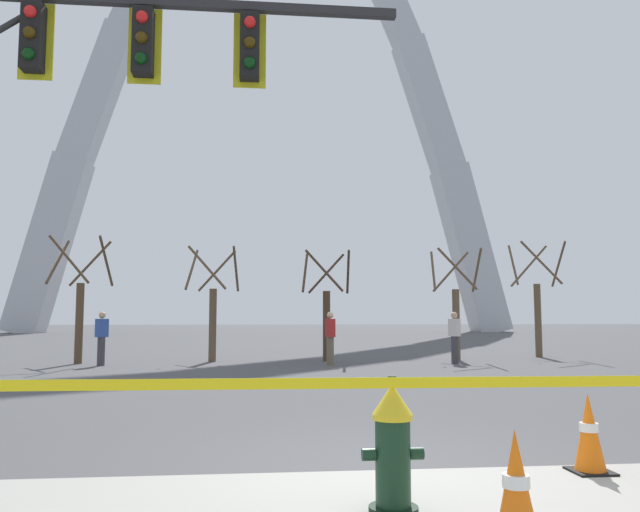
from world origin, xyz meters
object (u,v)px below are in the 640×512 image
object	(u,v)px
traffic_cone_mid_sidewalk	(516,490)
monument_arch	(268,111)
pedestrian_walking_left	(330,338)
pedestrian_walking_right	(102,338)
pedestrian_standing_center	(455,337)
traffic_cone_curb_edge	(589,433)
fire_hydrant	(393,448)

from	to	relation	value
traffic_cone_mid_sidewalk	monument_arch	size ratio (longest dim) A/B	0.01
traffic_cone_mid_sidewalk	pedestrian_walking_left	xyz separation A→B (m)	(0.66, 15.07, 0.46)
traffic_cone_mid_sidewalk	pedestrian_walking_right	xyz separation A→B (m)	(-6.10, 15.62, 0.46)
pedestrian_standing_center	pedestrian_walking_left	bearing A→B (deg)	-176.56
pedestrian_standing_center	pedestrian_walking_right	distance (m)	10.67
pedestrian_walking_right	pedestrian_standing_center	bearing A→B (deg)	-1.67
traffic_cone_curb_edge	monument_arch	distance (m)	59.47
pedestrian_walking_left	pedestrian_walking_right	distance (m)	6.79
traffic_cone_mid_sidewalk	pedestrian_standing_center	bearing A→B (deg)	73.39
fire_hydrant	monument_arch	size ratio (longest dim) A/B	0.02
fire_hydrant	traffic_cone_curb_edge	size ratio (longest dim) A/B	1.36
fire_hydrant	traffic_cone_curb_edge	xyz separation A→B (m)	(2.06, 0.97, -0.11)
traffic_cone_mid_sidewalk	pedestrian_walking_right	size ratio (longest dim) A/B	0.46
monument_arch	pedestrian_standing_center	distance (m)	47.14
traffic_cone_curb_edge	pedestrian_walking_right	xyz separation A→B (m)	(-7.56, 13.83, 0.46)
traffic_cone_mid_sidewalk	traffic_cone_curb_edge	xyz separation A→B (m)	(1.46, 1.79, 0.00)
pedestrian_standing_center	pedestrian_walking_right	xyz separation A→B (m)	(-10.67, 0.31, 0.00)
fire_hydrant	traffic_cone_mid_sidewalk	world-z (taller)	fire_hydrant
pedestrian_standing_center	pedestrian_walking_right	world-z (taller)	same
pedestrian_walking_left	pedestrian_standing_center	size ratio (longest dim) A/B	1.00
fire_hydrant	pedestrian_walking_left	xyz separation A→B (m)	(1.26, 14.25, 0.35)
fire_hydrant	pedestrian_walking_right	distance (m)	15.79
traffic_cone_curb_edge	monument_arch	world-z (taller)	monument_arch
traffic_cone_curb_edge	pedestrian_walking_left	distance (m)	13.32
fire_hydrant	pedestrian_walking_right	size ratio (longest dim) A/B	0.62
traffic_cone_mid_sidewalk	traffic_cone_curb_edge	size ratio (longest dim) A/B	1.00
traffic_cone_mid_sidewalk	monument_arch	world-z (taller)	monument_arch
pedestrian_walking_left	fire_hydrant	bearing A→B (deg)	-95.05
monument_arch	fire_hydrant	bearing A→B (deg)	-90.18
pedestrian_walking_right	traffic_cone_mid_sidewalk	bearing A→B (deg)	-68.66
pedestrian_standing_center	monument_arch	bearing A→B (deg)	96.78
fire_hydrant	pedestrian_walking_right	bearing A→B (deg)	110.40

